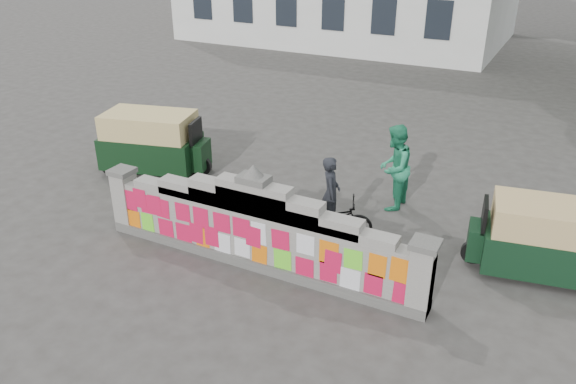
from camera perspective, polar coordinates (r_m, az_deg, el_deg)
name	(u,v)px	position (r m, az deg, el deg)	size (l,w,h in m)	color
ground	(256,265)	(10.44, -3.26, -7.42)	(100.00, 100.00, 0.00)	#383533
parapet_wall	(255,230)	(10.05, -3.38, -3.85)	(6.48, 0.44, 2.01)	#4C4C49
cyclist_bike	(330,219)	(11.06, 4.27, -2.74)	(0.59, 1.68, 0.88)	black
cyclist_rider	(330,205)	(10.92, 4.32, -1.32)	(0.55, 0.36, 1.50)	black
pedestrian	(394,168)	(12.26, 10.73, 2.46)	(0.92, 0.72, 1.90)	#289467
rickshaw_left	(153,141)	(14.38, -13.52, 5.02)	(2.81, 1.81, 1.51)	black
rickshaw_right	(544,239)	(10.81, 24.57, -4.33)	(2.54, 1.48, 1.37)	black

